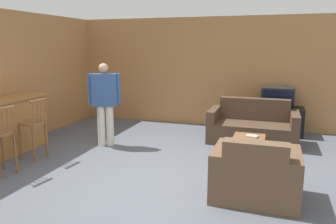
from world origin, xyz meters
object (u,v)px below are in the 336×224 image
at_px(armchair_near, 255,176).
at_px(person_by_window, 105,100).
at_px(bar_chair_mid, 33,127).
at_px(tv_unit, 276,120).
at_px(couch_far, 253,127).
at_px(tv, 278,97).
at_px(book_on_table, 252,136).
at_px(coffee_table, 248,143).

height_order(armchair_near, person_by_window, person_by_window).
height_order(bar_chair_mid, tv_unit, bar_chair_mid).
relative_size(couch_far, tv_unit, 1.53).
bearing_deg(armchair_near, tv, 86.06).
distance_m(book_on_table, person_by_window, 2.83).
distance_m(coffee_table, book_on_table, 0.18).
bearing_deg(bar_chair_mid, person_by_window, 55.07).
xyz_separation_m(bar_chair_mid, coffee_table, (3.51, 0.98, -0.24)).
relative_size(couch_far, coffee_table, 1.97).
bearing_deg(couch_far, book_on_table, -86.88).
bearing_deg(person_by_window, bar_chair_mid, -124.93).
distance_m(couch_far, coffee_table, 1.28).
relative_size(armchair_near, coffee_table, 1.22).
bearing_deg(tv_unit, book_on_table, -101.38).
bearing_deg(armchair_near, person_by_window, 153.42).
bearing_deg(coffee_table, tv, 78.17).
bearing_deg(book_on_table, tv_unit, 78.62).
xyz_separation_m(couch_far, person_by_window, (-2.72, -1.15, 0.60)).
xyz_separation_m(armchair_near, coffee_table, (-0.20, 1.34, 0.03)).
bearing_deg(armchair_near, bar_chair_mid, 174.46).
height_order(couch_far, tv_unit, couch_far).
xyz_separation_m(tv, person_by_window, (-3.17, -1.94, 0.07)).
relative_size(tv_unit, person_by_window, 0.71).
bearing_deg(armchair_near, tv_unit, 86.07).
bearing_deg(person_by_window, armchair_near, -26.58).
relative_size(tv, person_by_window, 0.42).
bearing_deg(tv_unit, couch_far, -119.37).
relative_size(bar_chair_mid, tv_unit, 0.93).
bearing_deg(person_by_window, tv_unit, 31.54).
relative_size(book_on_table, person_by_window, 0.14).
height_order(armchair_near, coffee_table, armchair_near).
bearing_deg(coffee_table, bar_chair_mid, -164.45).
distance_m(bar_chair_mid, armchair_near, 3.74).
distance_m(tv, person_by_window, 3.72).
relative_size(tv, book_on_table, 3.11).
height_order(tv_unit, person_by_window, person_by_window).
distance_m(couch_far, person_by_window, 3.02).
bearing_deg(armchair_near, couch_far, 94.66).
xyz_separation_m(armchair_near, person_by_window, (-2.94, 1.47, 0.60)).
relative_size(coffee_table, tv, 1.29).
xyz_separation_m(coffee_table, person_by_window, (-2.74, 0.13, 0.56)).
xyz_separation_m(bar_chair_mid, couch_far, (3.50, 2.26, -0.28)).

